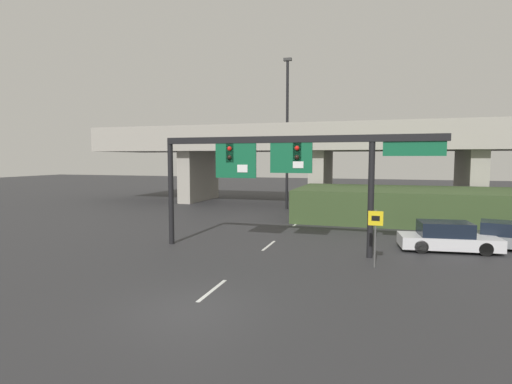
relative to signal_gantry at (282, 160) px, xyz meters
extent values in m
plane|color=#2D2D30|center=(-0.92, -8.09, -4.48)|extent=(160.00, 160.00, 0.00)
cube|color=silver|center=(-0.92, -6.33, -4.48)|extent=(0.14, 2.40, 0.01)
cube|color=silver|center=(-0.92, 1.08, -4.48)|extent=(0.14, 2.40, 0.01)
cube|color=silver|center=(-0.92, 8.50, -4.48)|extent=(0.14, 2.40, 0.01)
cube|color=silver|center=(-0.92, 15.91, -4.48)|extent=(0.14, 2.40, 0.01)
cylinder|color=black|center=(-6.02, 0.02, -1.68)|extent=(0.28, 0.28, 5.61)
cylinder|color=black|center=(4.17, 0.02, -1.68)|extent=(0.28, 0.28, 5.61)
cube|color=black|center=(0.68, 0.02, 0.97)|extent=(13.39, 0.32, 0.32)
cube|color=black|center=(-2.62, 0.02, 0.34)|extent=(0.40, 0.28, 0.95)
sphere|color=red|center=(-2.62, -0.15, 0.55)|extent=(0.22, 0.22, 0.22)
sphere|color=black|center=(-2.62, -0.15, 0.12)|extent=(0.22, 0.22, 0.22)
cube|color=black|center=(0.78, 0.02, 0.34)|extent=(0.40, 0.28, 0.95)
sphere|color=red|center=(0.78, -0.15, 0.55)|extent=(0.22, 0.22, 0.22)
sphere|color=black|center=(0.78, -0.15, 0.12)|extent=(0.22, 0.22, 0.22)
cube|color=#115B38|center=(-2.32, -0.08, -0.05)|extent=(2.12, 0.08, 1.72)
cube|color=white|center=(-1.95, -0.13, -0.43)|extent=(0.53, 0.03, 0.38)
cube|color=#115B38|center=(0.48, -0.08, 0.09)|extent=(2.03, 0.08, 1.44)
cube|color=white|center=(0.83, -0.13, -0.23)|extent=(0.51, 0.03, 0.32)
cube|color=#115B38|center=(5.93, -0.04, 0.49)|extent=(2.60, 0.07, 0.64)
cylinder|color=#4C4C4C|center=(4.41, -1.66, -3.27)|extent=(0.08, 0.08, 2.43)
cube|color=yellow|center=(4.41, -1.70, -2.40)|extent=(0.60, 0.03, 0.60)
cube|color=black|center=(4.41, -1.72, -2.40)|extent=(0.33, 0.01, 0.21)
cylinder|color=black|center=(-3.39, 16.22, 2.04)|extent=(0.24, 0.24, 13.05)
cube|color=#333333|center=(-3.39, 16.22, 8.69)|extent=(0.70, 0.36, 0.24)
cube|color=#A39E93|center=(-0.92, 20.60, 1.55)|extent=(46.37, 9.22, 1.55)
cube|color=#A39E93|center=(-0.92, 16.19, 2.77)|extent=(46.37, 0.40, 0.90)
cube|color=#A39E93|center=(-14.06, 20.60, -1.86)|extent=(1.40, 7.37, 5.26)
cube|color=#A39E93|center=(-0.92, 20.60, -1.86)|extent=(1.40, 7.37, 5.26)
cube|color=#A39E93|center=(12.22, 20.60, -1.86)|extent=(1.40, 7.37, 5.26)
cube|color=#384C28|center=(6.43, 12.33, -3.33)|extent=(15.66, 8.40, 2.32)
cube|color=silver|center=(7.85, 2.57, -4.03)|extent=(4.75, 2.33, 0.59)
cube|color=black|center=(7.66, 2.55, -3.39)|extent=(2.55, 1.92, 0.69)
cylinder|color=black|center=(9.17, 3.54, -4.16)|extent=(0.66, 0.29, 0.64)
cylinder|color=black|center=(9.35, 1.91, -4.16)|extent=(0.66, 0.29, 0.64)
cylinder|color=black|center=(6.35, 3.23, -4.16)|extent=(0.66, 0.29, 0.64)
cylinder|color=black|center=(6.52, 1.61, -4.16)|extent=(0.66, 0.29, 0.64)
cube|color=gray|center=(10.95, 3.87, -4.05)|extent=(4.95, 2.88, 0.54)
cube|color=black|center=(10.77, 3.91, -3.46)|extent=(2.74, 2.18, 0.65)
cylinder|color=black|center=(9.74, 5.00, -4.16)|extent=(0.67, 0.37, 0.64)
cylinder|color=black|center=(9.36, 3.43, -4.16)|extent=(0.67, 0.37, 0.64)
camera|label=1|loc=(4.49, -18.75, 0.08)|focal=28.00mm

